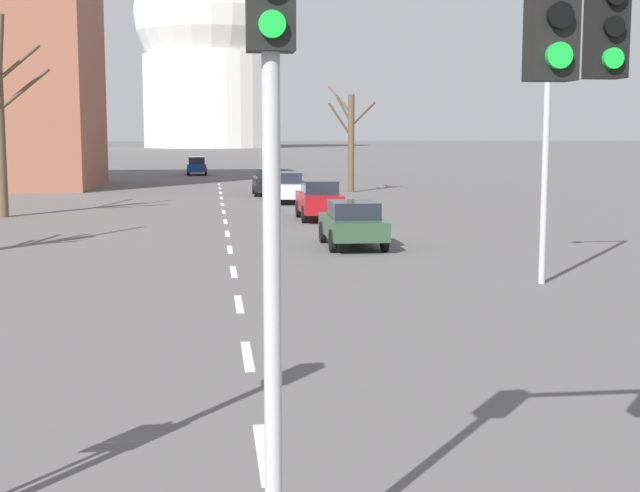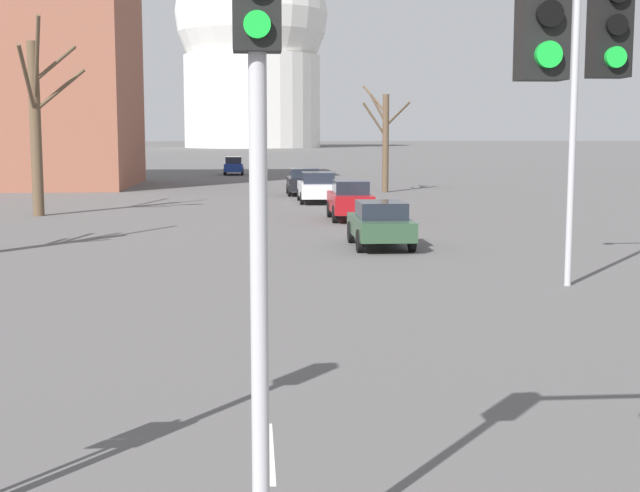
# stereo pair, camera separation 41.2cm
# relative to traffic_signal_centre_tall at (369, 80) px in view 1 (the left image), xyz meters

# --- Properties ---
(lane_stripe_1) EXTENTS (0.16, 2.00, 0.01)m
(lane_stripe_1) POSITION_rel_traffic_signal_centre_tall_xyz_m (-0.66, 3.04, -4.03)
(lane_stripe_1) COLOR silver
(lane_stripe_1) RESTS_ON ground_plane
(lane_stripe_2) EXTENTS (0.16, 2.00, 0.01)m
(lane_stripe_2) POSITION_rel_traffic_signal_centre_tall_xyz_m (-0.66, 7.54, -4.03)
(lane_stripe_2) COLOR silver
(lane_stripe_2) RESTS_ON ground_plane
(lane_stripe_3) EXTENTS (0.16, 2.00, 0.01)m
(lane_stripe_3) POSITION_rel_traffic_signal_centre_tall_xyz_m (-0.66, 12.04, -4.03)
(lane_stripe_3) COLOR silver
(lane_stripe_3) RESTS_ON ground_plane
(lane_stripe_4) EXTENTS (0.16, 2.00, 0.01)m
(lane_stripe_4) POSITION_rel_traffic_signal_centre_tall_xyz_m (-0.66, 16.54, -4.03)
(lane_stripe_4) COLOR silver
(lane_stripe_4) RESTS_ON ground_plane
(lane_stripe_5) EXTENTS (0.16, 2.00, 0.01)m
(lane_stripe_5) POSITION_rel_traffic_signal_centre_tall_xyz_m (-0.66, 21.04, -4.03)
(lane_stripe_5) COLOR silver
(lane_stripe_5) RESTS_ON ground_plane
(lane_stripe_6) EXTENTS (0.16, 2.00, 0.01)m
(lane_stripe_6) POSITION_rel_traffic_signal_centre_tall_xyz_m (-0.66, 25.54, -4.03)
(lane_stripe_6) COLOR silver
(lane_stripe_6) RESTS_ON ground_plane
(lane_stripe_7) EXTENTS (0.16, 2.00, 0.01)m
(lane_stripe_7) POSITION_rel_traffic_signal_centre_tall_xyz_m (-0.66, 30.04, -4.03)
(lane_stripe_7) COLOR silver
(lane_stripe_7) RESTS_ON ground_plane
(lane_stripe_8) EXTENTS (0.16, 2.00, 0.01)m
(lane_stripe_8) POSITION_rel_traffic_signal_centre_tall_xyz_m (-0.66, 34.54, -4.03)
(lane_stripe_8) COLOR silver
(lane_stripe_8) RESTS_ON ground_plane
(lane_stripe_9) EXTENTS (0.16, 2.00, 0.01)m
(lane_stripe_9) POSITION_rel_traffic_signal_centre_tall_xyz_m (-0.66, 39.04, -4.03)
(lane_stripe_9) COLOR silver
(lane_stripe_9) RESTS_ON ground_plane
(lane_stripe_10) EXTENTS (0.16, 2.00, 0.01)m
(lane_stripe_10) POSITION_rel_traffic_signal_centre_tall_xyz_m (-0.66, 43.54, -4.03)
(lane_stripe_10) COLOR silver
(lane_stripe_10) RESTS_ON ground_plane
(lane_stripe_11) EXTENTS (0.16, 2.00, 0.01)m
(lane_stripe_11) POSITION_rel_traffic_signal_centre_tall_xyz_m (-0.66, 48.04, -4.03)
(lane_stripe_11) COLOR silver
(lane_stripe_11) RESTS_ON ground_plane
(lane_stripe_12) EXTENTS (0.16, 2.00, 0.01)m
(lane_stripe_12) POSITION_rel_traffic_signal_centre_tall_xyz_m (-0.66, 52.54, -4.03)
(lane_stripe_12) COLOR silver
(lane_stripe_12) RESTS_ON ground_plane
(lane_stripe_13) EXTENTS (0.16, 2.00, 0.01)m
(lane_stripe_13) POSITION_rel_traffic_signal_centre_tall_xyz_m (-0.66, 57.04, -4.03)
(lane_stripe_13) COLOR silver
(lane_stripe_13) RESTS_ON ground_plane
(traffic_signal_centre_tall) EXTENTS (2.54, 0.34, 5.29)m
(traffic_signal_centre_tall) POSITION_rel_traffic_signal_centre_tall_xyz_m (0.00, 0.00, 0.00)
(traffic_signal_centre_tall) COLOR #B2B2B7
(traffic_signal_centre_tall) RESTS_ON ground_plane
(street_lamp_right) EXTENTS (1.95, 0.36, 8.34)m
(street_lamp_right) POSITION_rel_traffic_signal_centre_tall_xyz_m (6.38, 13.74, 1.06)
(street_lamp_right) COLOR #B2B2B7
(street_lamp_right) RESTS_ON ground_plane
(sedan_near_left) EXTENTS (1.96, 4.56, 1.60)m
(sedan_near_left) POSITION_rel_traffic_signal_centre_tall_xyz_m (2.60, 39.83, -3.21)
(sedan_near_left) COLOR silver
(sedan_near_left) RESTS_ON ground_plane
(sedan_near_right) EXTENTS (1.69, 4.25, 1.58)m
(sedan_near_right) POSITION_rel_traffic_signal_centre_tall_xyz_m (-2.43, 71.71, -3.23)
(sedan_near_right) COLOR navy
(sedan_near_right) RESTS_ON ground_plane
(sedan_mid_centre) EXTENTS (1.70, 4.02, 1.67)m
(sedan_mid_centre) POSITION_rel_traffic_signal_centre_tall_xyz_m (3.28, 30.26, -3.17)
(sedan_mid_centre) COLOR maroon
(sedan_mid_centre) RESTS_ON ground_plane
(sedan_far_left) EXTENTS (1.95, 3.85, 1.57)m
(sedan_far_left) POSITION_rel_traffic_signal_centre_tall_xyz_m (2.21, 45.57, -3.23)
(sedan_far_left) COLOR black
(sedan_far_left) RESTS_ON ground_plane
(sedan_far_right) EXTENTS (1.79, 3.97, 1.48)m
(sedan_far_right) POSITION_rel_traffic_signal_centre_tall_xyz_m (3.27, 21.21, -3.25)
(sedan_far_right) COLOR #2D4C33
(sedan_far_right) RESTS_ON ground_plane
(bare_tree_left_near) EXTENTS (3.02, 5.61, 8.45)m
(bare_tree_left_near) POSITION_rel_traffic_signal_centre_tall_xyz_m (-10.15, 33.18, 0.29)
(bare_tree_left_near) COLOR brown
(bare_tree_left_near) RESTS_ON ground_plane
(bare_tree_right_near) EXTENTS (2.76, 3.53, 6.59)m
(bare_tree_right_near) POSITION_rel_traffic_signal_centre_tall_xyz_m (7.35, 47.76, -0.69)
(bare_tree_right_near) COLOR brown
(bare_tree_right_near) RESTS_ON ground_plane
(capitol_dome) EXTENTS (37.96, 37.96, 53.62)m
(capitol_dome) POSITION_rel_traffic_signal_centre_tall_xyz_m (-0.66, 220.81, 22.09)
(capitol_dome) COLOR silver
(capitol_dome) RESTS_ON ground_plane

